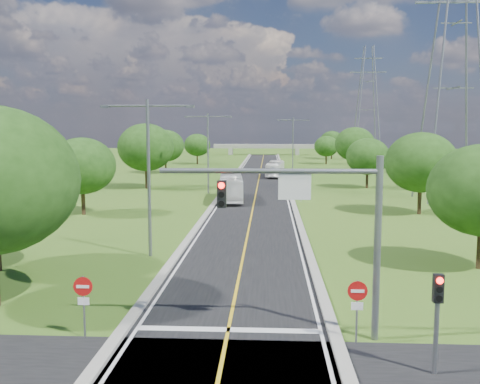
# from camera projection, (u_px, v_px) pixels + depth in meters

# --- Properties ---
(ground) EXTENTS (260.00, 260.00, 0.00)m
(ground) POSITION_uv_depth(u_px,v_px,m) (258.00, 182.00, 81.74)
(ground) COLOR #325A19
(ground) RESTS_ON ground
(road) EXTENTS (8.00, 150.00, 0.06)m
(road) POSITION_uv_depth(u_px,v_px,m) (259.00, 178.00, 87.69)
(road) COLOR black
(road) RESTS_ON ground
(curb_left) EXTENTS (0.50, 150.00, 0.22)m
(curb_left) POSITION_uv_depth(u_px,v_px,m) (233.00, 177.00, 87.91)
(curb_left) COLOR gray
(curb_left) RESTS_ON ground
(curb_right) EXTENTS (0.50, 150.00, 0.22)m
(curb_right) POSITION_uv_depth(u_px,v_px,m) (285.00, 177.00, 87.45)
(curb_right) COLOR gray
(curb_right) RESTS_ON ground
(signal_mast) EXTENTS (8.54, 0.33, 7.20)m
(signal_mast) POSITION_uv_depth(u_px,v_px,m) (323.00, 215.00, 20.49)
(signal_mast) COLOR slate
(signal_mast) RESTS_ON ground
(signal_pole_right) EXTENTS (0.32, 0.31, 3.48)m
(signal_pole_right) POSITION_uv_depth(u_px,v_px,m) (437.00, 308.00, 17.63)
(signal_pole_right) COLOR slate
(signal_pole_right) RESTS_ON ground
(do_not_enter_left) EXTENTS (0.76, 0.11, 2.50)m
(do_not_enter_left) POSITION_uv_depth(u_px,v_px,m) (83.00, 294.00, 20.85)
(do_not_enter_left) COLOR slate
(do_not_enter_left) RESTS_ON ground
(do_not_enter_right) EXTENTS (0.76, 0.11, 2.50)m
(do_not_enter_right) POSITION_uv_depth(u_px,v_px,m) (357.00, 299.00, 20.28)
(do_not_enter_right) COLOR slate
(do_not_enter_right) RESTS_ON ground
(speed_limit_sign) EXTENTS (0.55, 0.09, 2.40)m
(speed_limit_sign) POSITION_uv_depth(u_px,v_px,m) (301.00, 188.00, 59.45)
(speed_limit_sign) COLOR slate
(speed_limit_sign) RESTS_ON ground
(overpass) EXTENTS (30.00, 3.00, 3.20)m
(overpass) POSITION_uv_depth(u_px,v_px,m) (264.00, 147.00, 160.75)
(overpass) COLOR gray
(overpass) RESTS_ON ground
(streetlight_near_left) EXTENTS (5.90, 0.25, 10.00)m
(streetlight_near_left) POSITION_uv_depth(u_px,v_px,m) (149.00, 164.00, 33.77)
(streetlight_near_left) COLOR slate
(streetlight_near_left) RESTS_ON ground
(streetlight_mid_left) EXTENTS (5.90, 0.25, 10.00)m
(streetlight_mid_left) POSITION_uv_depth(u_px,v_px,m) (208.00, 146.00, 66.48)
(streetlight_mid_left) COLOR slate
(streetlight_mid_left) RESTS_ON ground
(streetlight_far_right) EXTENTS (5.90, 0.25, 10.00)m
(streetlight_far_right) POSITION_uv_depth(u_px,v_px,m) (293.00, 140.00, 98.55)
(streetlight_far_right) COLOR slate
(streetlight_far_right) RESTS_ON ground
(power_tower_near) EXTENTS (9.00, 6.40, 28.00)m
(power_tower_near) POSITION_uv_depth(u_px,v_px,m) (454.00, 75.00, 59.04)
(power_tower_near) COLOR slate
(power_tower_near) RESTS_ON ground
(power_tower_far) EXTENTS (9.00, 6.40, 28.00)m
(power_tower_far) POSITION_uv_depth(u_px,v_px,m) (367.00, 104.00, 133.17)
(power_tower_far) COLOR slate
(power_tower_far) RESTS_ON ground
(tree_lb) EXTENTS (6.30, 6.30, 7.33)m
(tree_lb) POSITION_uv_depth(u_px,v_px,m) (82.00, 166.00, 50.33)
(tree_lb) COLOR black
(tree_lb) RESTS_ON ground
(tree_lc) EXTENTS (7.56, 7.56, 8.79)m
(tree_lc) POSITION_uv_depth(u_px,v_px,m) (146.00, 147.00, 71.97)
(tree_lc) COLOR black
(tree_lc) RESTS_ON ground
(tree_ld) EXTENTS (6.72, 6.72, 7.82)m
(tree_ld) POSITION_uv_depth(u_px,v_px,m) (165.00, 146.00, 95.94)
(tree_ld) COLOR black
(tree_ld) RESTS_ON ground
(tree_le) EXTENTS (5.88, 5.88, 6.84)m
(tree_le) POSITION_uv_depth(u_px,v_px,m) (197.00, 145.00, 119.67)
(tree_le) COLOR black
(tree_le) RESTS_ON ground
(tree_rb) EXTENTS (6.72, 6.72, 7.82)m
(tree_rb) POSITION_uv_depth(u_px,v_px,m) (421.00, 162.00, 50.55)
(tree_rb) COLOR black
(tree_rb) RESTS_ON ground
(tree_rc) EXTENTS (5.88, 5.88, 6.84)m
(tree_rc) POSITION_uv_depth(u_px,v_px,m) (368.00, 156.00, 72.48)
(tree_rc) COLOR black
(tree_rc) RESTS_ON ground
(tree_rd) EXTENTS (7.14, 7.14, 8.30)m
(tree_rd) POSITION_uv_depth(u_px,v_px,m) (355.00, 144.00, 96.05)
(tree_rd) COLOR black
(tree_rd) RESTS_ON ground
(tree_re) EXTENTS (5.46, 5.46, 6.35)m
(tree_re) POSITION_uv_depth(u_px,v_px,m) (326.00, 146.00, 120.13)
(tree_re) COLOR black
(tree_re) RESTS_ON ground
(tree_rf) EXTENTS (6.30, 6.30, 7.33)m
(tree_rf) POSITION_uv_depth(u_px,v_px,m) (332.00, 141.00, 139.69)
(tree_rf) COLOR black
(tree_rf) RESTS_ON ground
(bus_outbound) EXTENTS (3.28, 9.65, 2.64)m
(bus_outbound) POSITION_uv_depth(u_px,v_px,m) (275.00, 169.00, 88.86)
(bus_outbound) COLOR white
(bus_outbound) RESTS_ON road
(bus_inbound) EXTENTS (3.28, 10.83, 2.97)m
(bus_inbound) POSITION_uv_depth(u_px,v_px,m) (231.00, 187.00, 60.26)
(bus_inbound) COLOR white
(bus_inbound) RESTS_ON road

